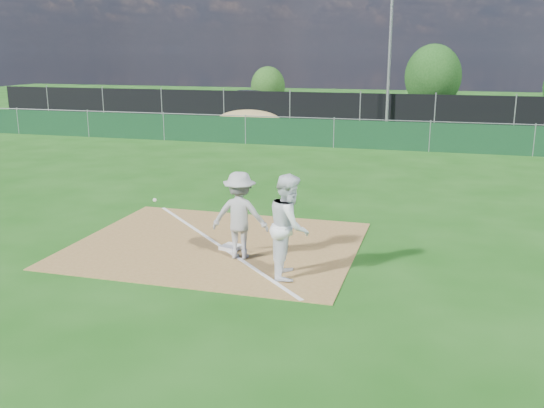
# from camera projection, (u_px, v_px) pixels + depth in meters

# --- Properties ---
(ground) EXTENTS (90.00, 90.00, 0.00)m
(ground) POSITION_uv_depth(u_px,v_px,m) (308.00, 169.00, 21.50)
(ground) COLOR #164E10
(ground) RESTS_ON ground
(infield_dirt) EXTENTS (6.00, 5.00, 0.02)m
(infield_dirt) POSITION_uv_depth(u_px,v_px,m) (217.00, 244.00, 13.12)
(infield_dirt) COLOR olive
(infield_dirt) RESTS_ON ground
(foul_line) EXTENTS (5.01, 5.01, 0.01)m
(foul_line) POSITION_uv_depth(u_px,v_px,m) (217.00, 244.00, 13.11)
(foul_line) COLOR white
(foul_line) RESTS_ON infield_dirt
(green_fence) EXTENTS (44.00, 0.05, 1.20)m
(green_fence) POSITION_uv_depth(u_px,v_px,m) (334.00, 134.00, 26.01)
(green_fence) COLOR #0D3219
(green_fence) RESTS_ON ground
(dirt_mound) EXTENTS (3.38, 2.60, 1.17)m
(dirt_mound) POSITION_uv_depth(u_px,v_px,m) (249.00, 121.00, 30.61)
(dirt_mound) COLOR #A58C4F
(dirt_mound) RESTS_ON ground
(black_fence) EXTENTS (46.00, 0.04, 1.80)m
(black_fence) POSITION_uv_depth(u_px,v_px,m) (360.00, 110.00, 33.39)
(black_fence) COLOR black
(black_fence) RESTS_ON ground
(parking_lot) EXTENTS (46.00, 9.00, 0.01)m
(parking_lot) POSITION_uv_depth(u_px,v_px,m) (371.00, 117.00, 38.27)
(parking_lot) COLOR black
(parking_lot) RESTS_ON ground
(light_pole) EXTENTS (0.16, 0.16, 8.00)m
(light_pole) POSITION_uv_depth(u_px,v_px,m) (390.00, 52.00, 31.94)
(light_pole) COLOR slate
(light_pole) RESTS_ON ground
(first_base) EXTENTS (0.46, 0.46, 0.08)m
(first_base) POSITION_uv_depth(u_px,v_px,m) (231.00, 247.00, 12.77)
(first_base) COLOR white
(first_base) RESTS_ON infield_dirt
(play_at_first) EXTENTS (2.56, 0.78, 1.76)m
(play_at_first) POSITION_uv_depth(u_px,v_px,m) (240.00, 215.00, 12.06)
(play_at_first) COLOR #B4B4B7
(play_at_first) RESTS_ON infield_dirt
(runner) EXTENTS (0.90, 1.06, 1.94)m
(runner) POSITION_uv_depth(u_px,v_px,m) (289.00, 226.00, 11.10)
(runner) COLOR white
(runner) RESTS_ON ground
(car_left) EXTENTS (5.08, 3.11, 1.62)m
(car_left) POSITION_uv_depth(u_px,v_px,m) (253.00, 101.00, 40.28)
(car_left) COLOR #95979B
(car_left) RESTS_ON parking_lot
(car_mid) EXTENTS (4.34, 1.92, 1.39)m
(car_mid) POSITION_uv_depth(u_px,v_px,m) (340.00, 104.00, 38.92)
(car_mid) COLOR black
(car_mid) RESTS_ON parking_lot
(car_right) EXTENTS (5.03, 2.36, 1.42)m
(car_right) POSITION_uv_depth(u_px,v_px,m) (459.00, 109.00, 35.71)
(car_right) COLOR black
(car_right) RESTS_ON parking_lot
(tree_left) EXTENTS (2.48, 2.48, 2.94)m
(tree_left) POSITION_uv_depth(u_px,v_px,m) (268.00, 86.00, 44.22)
(tree_left) COLOR #382316
(tree_left) RESTS_ON ground
(tree_mid) EXTENTS (3.81, 3.81, 4.52)m
(tree_mid) POSITION_uv_depth(u_px,v_px,m) (433.00, 77.00, 41.44)
(tree_mid) COLOR #382316
(tree_mid) RESTS_ON ground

